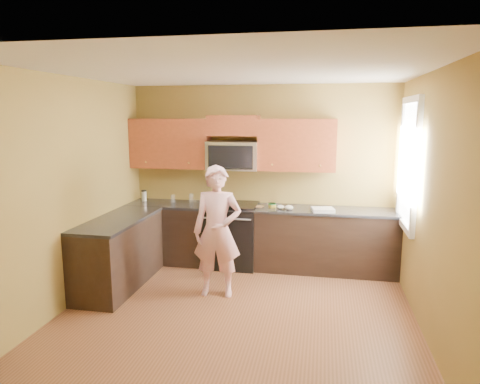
% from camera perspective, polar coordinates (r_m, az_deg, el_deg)
% --- Properties ---
extents(floor, '(4.00, 4.00, 0.00)m').
position_cam_1_polar(floor, '(5.12, -0.58, -15.98)').
color(floor, brown).
rests_on(floor, ground).
extents(ceiling, '(4.00, 4.00, 0.00)m').
position_cam_1_polar(ceiling, '(4.63, -0.64, 15.66)').
color(ceiling, white).
rests_on(ceiling, ground).
extents(wall_back, '(4.00, 0.00, 4.00)m').
position_cam_1_polar(wall_back, '(6.64, 2.84, 2.25)').
color(wall_back, olive).
rests_on(wall_back, ground).
extents(wall_front, '(4.00, 0.00, 4.00)m').
position_cam_1_polar(wall_front, '(2.82, -8.83, -8.57)').
color(wall_front, olive).
rests_on(wall_front, ground).
extents(wall_left, '(0.00, 4.00, 4.00)m').
position_cam_1_polar(wall_left, '(5.45, -21.69, -0.15)').
color(wall_left, olive).
rests_on(wall_left, ground).
extents(wall_right, '(0.00, 4.00, 4.00)m').
position_cam_1_polar(wall_right, '(4.72, 23.91, -1.77)').
color(wall_right, olive).
rests_on(wall_right, ground).
extents(cabinet_back_run, '(4.00, 0.60, 0.88)m').
position_cam_1_polar(cabinet_back_run, '(6.53, 2.40, -6.04)').
color(cabinet_back_run, black).
rests_on(cabinet_back_run, floor).
extents(cabinet_left_run, '(0.60, 1.60, 0.88)m').
position_cam_1_polar(cabinet_left_run, '(6.02, -15.61, -7.81)').
color(cabinet_left_run, black).
rests_on(cabinet_left_run, floor).
extents(countertop_back, '(4.00, 0.62, 0.04)m').
position_cam_1_polar(countertop_back, '(6.41, 2.42, -2.11)').
color(countertop_back, black).
rests_on(countertop_back, cabinet_back_run).
extents(countertop_left, '(0.62, 1.60, 0.04)m').
position_cam_1_polar(countertop_left, '(5.89, -15.74, -3.56)').
color(countertop_left, black).
rests_on(countertop_left, cabinet_left_run).
extents(stove, '(0.76, 0.65, 0.95)m').
position_cam_1_polar(stove, '(6.57, -1.10, -5.62)').
color(stove, black).
rests_on(stove, floor).
extents(microwave, '(0.76, 0.40, 0.42)m').
position_cam_1_polar(microwave, '(6.50, -0.90, 2.98)').
color(microwave, silver).
rests_on(microwave, wall_back).
extents(upper_cab_left, '(1.22, 0.33, 0.75)m').
position_cam_1_polar(upper_cab_left, '(6.80, -9.04, 3.17)').
color(upper_cab_left, brown).
rests_on(upper_cab_left, wall_back).
extents(upper_cab_right, '(1.12, 0.33, 0.75)m').
position_cam_1_polar(upper_cab_right, '(6.41, 7.43, 2.80)').
color(upper_cab_right, brown).
rests_on(upper_cab_right, wall_back).
extents(upper_cab_over_mw, '(0.76, 0.33, 0.30)m').
position_cam_1_polar(upper_cab_over_mw, '(6.48, -0.85, 8.73)').
color(upper_cab_over_mw, brown).
rests_on(upper_cab_over_mw, wall_back).
extents(window, '(0.06, 1.06, 1.66)m').
position_cam_1_polar(window, '(5.84, 21.35, 3.48)').
color(window, white).
rests_on(window, wall_right).
extents(woman, '(0.63, 0.44, 1.65)m').
position_cam_1_polar(woman, '(5.42, -3.00, -5.20)').
color(woman, pink).
rests_on(woman, floor).
extents(frying_pan, '(0.39, 0.53, 0.06)m').
position_cam_1_polar(frying_pan, '(6.40, -1.73, -1.66)').
color(frying_pan, black).
rests_on(frying_pan, stove).
extents(butter_tub, '(0.13, 0.13, 0.08)m').
position_cam_1_polar(butter_tub, '(6.36, 4.24, -2.05)').
color(butter_tub, yellow).
rests_on(butter_tub, countertop_back).
extents(toast_slice, '(0.14, 0.14, 0.01)m').
position_cam_1_polar(toast_slice, '(6.38, 2.53, -1.91)').
color(toast_slice, '#B27F47').
rests_on(toast_slice, countertop_back).
extents(napkin_a, '(0.13, 0.14, 0.06)m').
position_cam_1_polar(napkin_a, '(6.25, 5.36, -2.00)').
color(napkin_a, silver).
rests_on(napkin_a, countertop_back).
extents(napkin_b, '(0.14, 0.15, 0.07)m').
position_cam_1_polar(napkin_b, '(6.22, 6.46, -2.05)').
color(napkin_b, silver).
rests_on(napkin_b, countertop_back).
extents(dish_towel, '(0.34, 0.29, 0.05)m').
position_cam_1_polar(dish_towel, '(6.18, 10.84, -2.31)').
color(dish_towel, white).
rests_on(dish_towel, countertop_back).
extents(travel_mug, '(0.08, 0.08, 0.17)m').
position_cam_1_polar(travel_mug, '(7.00, -12.47, -1.14)').
color(travel_mug, silver).
rests_on(travel_mug, countertop_back).
extents(glass_b, '(0.08, 0.08, 0.12)m').
position_cam_1_polar(glass_b, '(6.84, -6.43, -0.72)').
color(glass_b, silver).
rests_on(glass_b, countertop_back).
extents(glass_c, '(0.08, 0.08, 0.12)m').
position_cam_1_polar(glass_c, '(6.77, -8.82, -0.87)').
color(glass_c, silver).
rests_on(glass_c, countertop_back).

